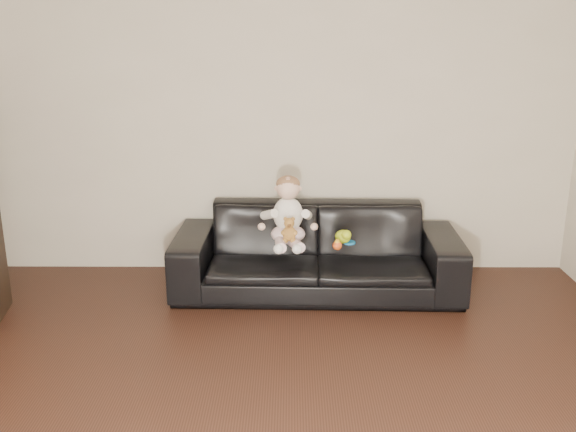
{
  "coord_description": "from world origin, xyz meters",
  "views": [
    {
      "loc": [
        0.09,
        -2.64,
        2.09
      ],
      "look_at": [
        0.06,
        2.14,
        0.66
      ],
      "focal_mm": 40.0,
      "sensor_mm": 36.0,
      "label": 1
    }
  ],
  "objects_px": {
    "sofa": "(317,251)",
    "teddy_bear": "(289,230)",
    "baby": "(288,214)",
    "toy_green": "(343,237)",
    "toy_rattle": "(337,245)",
    "toy_blue_disc": "(349,243)"
  },
  "relations": [
    {
      "from": "toy_green",
      "to": "teddy_bear",
      "type": "bearing_deg",
      "value": -157.32
    },
    {
      "from": "sofa",
      "to": "toy_blue_disc",
      "type": "distance_m",
      "value": 0.3
    },
    {
      "from": "baby",
      "to": "toy_rattle",
      "type": "bearing_deg",
      "value": -33.69
    },
    {
      "from": "sofa",
      "to": "toy_rattle",
      "type": "xyz_separation_m",
      "value": [
        0.14,
        -0.28,
        0.14
      ]
    },
    {
      "from": "baby",
      "to": "toy_green",
      "type": "distance_m",
      "value": 0.47
    },
    {
      "from": "sofa",
      "to": "toy_green",
      "type": "bearing_deg",
      "value": -27.78
    },
    {
      "from": "sofa",
      "to": "teddy_bear",
      "type": "xyz_separation_m",
      "value": [
        -0.22,
        -0.29,
        0.27
      ]
    },
    {
      "from": "teddy_bear",
      "to": "toy_blue_disc",
      "type": "bearing_deg",
      "value": 17.27
    },
    {
      "from": "baby",
      "to": "toy_blue_disc",
      "type": "xyz_separation_m",
      "value": [
        0.48,
        0.0,
        -0.23
      ]
    },
    {
      "from": "teddy_bear",
      "to": "toy_blue_disc",
      "type": "relative_size",
      "value": 1.99
    },
    {
      "from": "toy_blue_disc",
      "to": "teddy_bear",
      "type": "bearing_deg",
      "value": -160.86
    },
    {
      "from": "baby",
      "to": "toy_rattle",
      "type": "distance_m",
      "value": 0.45
    },
    {
      "from": "sofa",
      "to": "toy_green",
      "type": "relative_size",
      "value": 15.34
    },
    {
      "from": "baby",
      "to": "toy_blue_disc",
      "type": "relative_size",
      "value": 5.6
    },
    {
      "from": "sofa",
      "to": "toy_blue_disc",
      "type": "xyz_separation_m",
      "value": [
        0.25,
        -0.12,
        0.11
      ]
    },
    {
      "from": "baby",
      "to": "toy_green",
      "type": "relative_size",
      "value": 3.61
    },
    {
      "from": "baby",
      "to": "toy_rattle",
      "type": "relative_size",
      "value": 7.47
    },
    {
      "from": "sofa",
      "to": "toy_rattle",
      "type": "distance_m",
      "value": 0.34
    },
    {
      "from": "toy_rattle",
      "to": "toy_blue_disc",
      "type": "xyz_separation_m",
      "value": [
        0.11,
        0.15,
        -0.03
      ]
    },
    {
      "from": "baby",
      "to": "toy_blue_disc",
      "type": "bearing_deg",
      "value": -11.61
    },
    {
      "from": "toy_green",
      "to": "toy_rattle",
      "type": "xyz_separation_m",
      "value": [
        -0.06,
        -0.17,
        -0.02
      ]
    },
    {
      "from": "toy_green",
      "to": "toy_blue_disc",
      "type": "xyz_separation_m",
      "value": [
        0.05,
        -0.01,
        -0.05
      ]
    }
  ]
}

